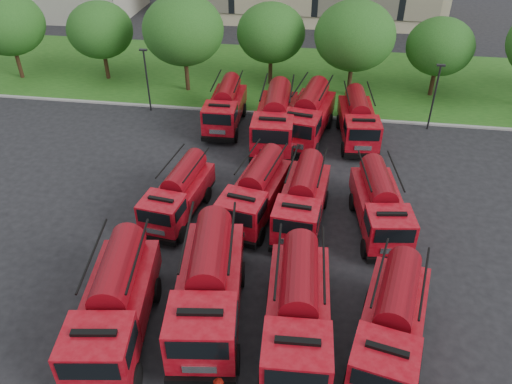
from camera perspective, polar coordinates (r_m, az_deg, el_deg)
ground at (r=26.05m, az=-2.81°, el=-8.52°), size 140.00×140.00×0.00m
lawn at (r=48.12m, az=3.14°, el=13.09°), size 70.00×16.00×0.12m
curb at (r=40.73m, az=1.96°, el=8.93°), size 70.00×0.30×0.14m
tree_0 at (r=50.92m, az=-26.51°, el=16.81°), size 6.30×6.30×7.70m
tree_1 at (r=47.98m, az=-17.39°, el=17.25°), size 5.71×5.71×6.98m
tree_2 at (r=43.62m, az=-8.32°, el=17.85°), size 6.72×6.72×8.22m
tree_3 at (r=44.80m, az=1.73°, el=17.73°), size 5.88×5.88×7.19m
tree_4 at (r=42.97m, az=11.22°, el=17.12°), size 6.55×6.55×8.01m
tree_5 at (r=45.04m, az=20.28°, el=15.33°), size 5.46×5.46×6.68m
lamp_post_0 at (r=41.19m, az=-12.39°, el=12.75°), size 0.60×0.25×5.11m
lamp_post_1 at (r=39.54m, az=19.76°, el=10.54°), size 0.60×0.25×5.11m
fire_truck_0 at (r=22.65m, az=-15.77°, el=-12.26°), size 3.73×7.99×3.50m
fire_truck_1 at (r=22.55m, az=-5.42°, el=-10.68°), size 3.77×8.31×3.65m
fire_truck_2 at (r=21.65m, az=4.82°, el=-13.44°), size 3.13×7.78×3.48m
fire_truck_3 at (r=22.06m, az=15.24°, el=-14.25°), size 3.90×7.47×3.24m
fire_truck_4 at (r=28.94m, az=-8.82°, el=-0.16°), size 3.04×6.61×2.90m
fire_truck_5 at (r=28.55m, az=-0.02°, el=0.03°), size 3.62×7.17×3.12m
fire_truck_6 at (r=28.08m, az=5.34°, el=-0.81°), size 2.98×7.04×3.12m
fire_truck_7 at (r=28.35m, az=13.97°, el=-1.47°), size 3.27×7.07×3.10m
fire_truck_8 at (r=38.48m, az=-3.51°, el=9.74°), size 2.67×6.95×3.14m
fire_truck_9 at (r=35.96m, az=2.26°, el=8.34°), size 3.11×8.06×3.63m
fire_truck_10 at (r=36.73m, az=5.93°, el=8.67°), size 3.93×8.06×3.52m
fire_truck_11 at (r=37.10m, az=11.58°, el=8.07°), size 3.02×7.07×3.13m
firefighter_3 at (r=24.28m, az=15.15°, el=-14.21°), size 1.15×1.11×1.64m
firefighter_4 at (r=25.07m, az=-12.29°, el=-11.70°), size 1.12×0.91×1.97m
firefighter_5 at (r=29.23m, az=13.62°, el=-4.01°), size 1.73×0.87×1.80m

